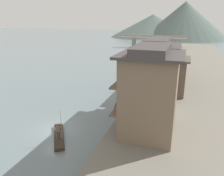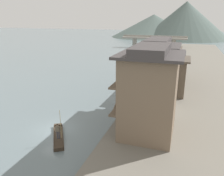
{
  "view_description": "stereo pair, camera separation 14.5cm",
  "coord_description": "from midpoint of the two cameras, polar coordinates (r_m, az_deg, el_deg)",
  "views": [
    {
      "loc": [
        12.92,
        -18.98,
        11.89
      ],
      "look_at": [
        2.6,
        12.1,
        1.43
      ],
      "focal_mm": 35.64,
      "sensor_mm": 36.0,
      "label": 1
    },
    {
      "loc": [
        13.05,
        -18.94,
        11.89
      ],
      "look_at": [
        2.6,
        12.1,
        1.43
      ],
      "focal_mm": 35.64,
      "sensor_mm": 36.0,
      "label": 2
    }
  ],
  "objects": [
    {
      "name": "hill_far_centre",
      "position": [
        139.4,
        18.1,
        16.2
      ],
      "size": [
        49.23,
        49.23,
        20.47
      ],
      "primitive_type": "cone",
      "color": "#4C5B56",
      "rests_on": "ground"
    },
    {
      "name": "ground_plane",
      "position": [
        25.88,
        -14.44,
        -10.26
      ],
      "size": [
        400.0,
        400.0,
        0.0
      ],
      "primitive_type": "plane",
      "color": "slate"
    },
    {
      "name": "house_waterfront_second",
      "position": [
        27.93,
        11.06,
        3.22
      ],
      "size": [
        5.47,
        7.06,
        8.74
      ],
      "color": "gray",
      "rests_on": "riverbank_right"
    },
    {
      "name": "house_waterfront_nearest",
      "position": [
        21.61,
        9.49,
        -0.97
      ],
      "size": [
        6.08,
        6.77,
        8.74
      ],
      "color": "#75604C",
      "rests_on": "riverbank_right"
    },
    {
      "name": "house_waterfront_far",
      "position": [
        45.92,
        13.94,
        6.99
      ],
      "size": [
        5.25,
        6.83,
        6.14
      ],
      "color": "#75604C",
      "rests_on": "riverbank_right"
    },
    {
      "name": "hill_far_west",
      "position": [
        146.74,
        10.37,
        15.45
      ],
      "size": [
        52.38,
        52.38,
        13.59
      ],
      "primitive_type": "cone",
      "color": "#4C5B56",
      "rests_on": "ground"
    },
    {
      "name": "boat_foreground_poled",
      "position": [
        24.09,
        -13.61,
        -12.07
      ],
      "size": [
        3.55,
        4.81,
        0.39
      ],
      "color": "#33281E",
      "rests_on": "ground"
    },
    {
      "name": "boat_moored_third",
      "position": [
        31.49,
        1.6,
        -4.07
      ],
      "size": [
        1.65,
        5.08,
        0.64
      ],
      "color": "brown",
      "rests_on": "ground"
    },
    {
      "name": "house_waterfront_narrow",
      "position": [
        40.08,
        13.77,
        5.51
      ],
      "size": [
        6.07,
        5.73,
        6.14
      ],
      "color": "brown",
      "rests_on": "riverbank_right"
    },
    {
      "name": "mooring_post_dock_far",
      "position": [
        43.57,
        9.17,
        3.22
      ],
      "size": [
        0.2,
        0.2,
        0.81
      ],
      "primitive_type": "cylinder",
      "color": "#473828",
      "rests_on": "riverbank_right"
    },
    {
      "name": "stone_bridge",
      "position": [
        92.33,
        10.43,
        12.04
      ],
      "size": [
        25.69,
        2.4,
        4.93
      ],
      "color": "gray",
      "rests_on": "ground"
    },
    {
      "name": "mooring_post_dock_near",
      "position": [
        24.85,
        1.27,
        -7.77
      ],
      "size": [
        0.2,
        0.2,
        0.9
      ],
      "primitive_type": "cylinder",
      "color": "#473828",
      "rests_on": "riverbank_right"
    },
    {
      "name": "boatman_person",
      "position": [
        22.75,
        -13.74,
        -10.33
      ],
      "size": [
        0.52,
        0.38,
        3.04
      ],
      "color": "black",
      "rests_on": "boat_foreground_poled"
    },
    {
      "name": "boat_moored_nearest",
      "position": [
        60.2,
        9.3,
        6.24
      ],
      "size": [
        3.08,
        4.16,
        0.48
      ],
      "color": "#232326",
      "rests_on": "ground"
    },
    {
      "name": "boat_moored_far",
      "position": [
        60.37,
        3.7,
        6.56
      ],
      "size": [
        1.86,
        4.88,
        0.74
      ],
      "color": "#423328",
      "rests_on": "ground"
    },
    {
      "name": "boat_moored_second",
      "position": [
        69.91,
        7.01,
        7.99
      ],
      "size": [
        4.37,
        1.82,
        0.71
      ],
      "color": "#33281E",
      "rests_on": "ground"
    },
    {
      "name": "house_waterfront_tall",
      "position": [
        34.7,
        13.57,
        3.67
      ],
      "size": [
        6.83,
        5.62,
        6.14
      ],
      "color": "brown",
      "rests_on": "riverbank_right"
    },
    {
      "name": "mooring_post_dock_mid",
      "position": [
        34.78,
        6.62,
        -0.25
      ],
      "size": [
        0.2,
        0.2,
        0.97
      ],
      "primitive_type": "cylinder",
      "color": "#473828",
      "rests_on": "riverbank_right"
    },
    {
      "name": "riverbank_right",
      "position": [
        50.34,
        20.28,
        3.38
      ],
      "size": [
        18.0,
        110.0,
        0.75
      ],
      "primitive_type": "cube",
      "color": "#6B665B",
      "rests_on": "ground"
    }
  ]
}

